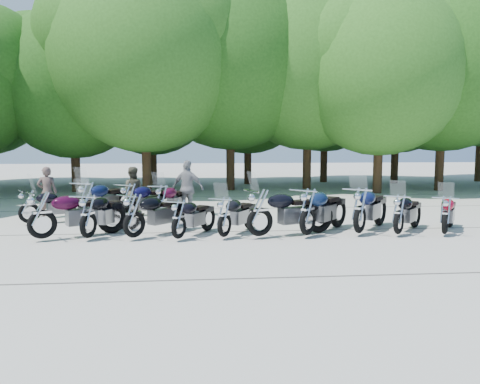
{
  "coord_description": "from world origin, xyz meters",
  "views": [
    {
      "loc": [
        -1.13,
        -11.19,
        2.45
      ],
      "look_at": [
        0.0,
        1.5,
        1.1
      ],
      "focal_mm": 35.0,
      "sensor_mm": 36.0,
      "label": 1
    }
  ],
  "objects": [
    {
      "name": "ground",
      "position": [
        0.0,
        0.0,
        0.0
      ],
      "size": [
        90.0,
        90.0,
        0.0
      ],
      "primitive_type": "plane",
      "color": "#A6A295",
      "rests_on": "ground"
    },
    {
      "name": "tree_2",
      "position": [
        -7.25,
        12.84,
        5.31
      ],
      "size": [
        7.31,
        7.31,
        8.97
      ],
      "color": "#3A2614",
      "rests_on": "ground"
    },
    {
      "name": "tree_3",
      "position": [
        -3.57,
        11.24,
        6.32
      ],
      "size": [
        8.7,
        8.7,
        10.67
      ],
      "color": "#3A2614",
      "rests_on": "ground"
    },
    {
      "name": "tree_4",
      "position": [
        0.54,
        13.09,
        6.64
      ],
      "size": [
        9.13,
        9.13,
        11.2
      ],
      "color": "#3A2614",
      "rests_on": "ground"
    },
    {
      "name": "tree_5",
      "position": [
        4.61,
        13.2,
        6.57
      ],
      "size": [
        9.04,
        9.04,
        11.1
      ],
      "color": "#3A2614",
      "rests_on": "ground"
    },
    {
      "name": "tree_6",
      "position": [
        7.55,
        10.82,
        5.81
      ],
      "size": [
        8.0,
        8.0,
        9.82
      ],
      "color": "#3A2614",
      "rests_on": "ground"
    },
    {
      "name": "tree_7",
      "position": [
        11.2,
        11.78,
        6.39
      ],
      "size": [
        8.79,
        8.79,
        10.79
      ],
      "color": "#3A2614",
      "rests_on": "ground"
    },
    {
      "name": "tree_10",
      "position": [
        -8.29,
        16.97,
        5.66
      ],
      "size": [
        7.78,
        7.78,
        9.55
      ],
      "color": "#3A2614",
      "rests_on": "ground"
    },
    {
      "name": "tree_11",
      "position": [
        -3.76,
        16.43,
        5.49
      ],
      "size": [
        7.56,
        7.56,
        9.28
      ],
      "color": "#3A2614",
      "rests_on": "ground"
    },
    {
      "name": "tree_12",
      "position": [
        1.8,
        16.47,
        5.72
      ],
      "size": [
        7.88,
        7.88,
        9.67
      ],
      "color": "#3A2614",
      "rests_on": "ground"
    },
    {
      "name": "tree_13",
      "position": [
        6.69,
        17.47,
        6.04
      ],
      "size": [
        8.31,
        8.31,
        10.2
      ],
      "color": "#3A2614",
      "rests_on": "ground"
    },
    {
      "name": "tree_14",
      "position": [
        10.68,
        16.09,
        5.83
      ],
      "size": [
        8.02,
        8.02,
        9.84
      ],
      "color": "#3A2614",
      "rests_on": "ground"
    },
    {
      "name": "motorcycle_0",
      "position": [
        -5.01,
        0.64,
        0.71
      ],
      "size": [
        2.53,
        1.95,
        1.41
      ],
      "primitive_type": null,
      "rotation": [
        0.0,
        0.0,
        2.12
      ],
      "color": "#30061E",
      "rests_on": "ground"
    },
    {
      "name": "motorcycle_1",
      "position": [
        -3.9,
        0.66,
        0.66
      ],
      "size": [
        1.47,
        2.42,
        1.31
      ],
      "primitive_type": null,
      "rotation": [
        0.0,
        0.0,
        2.79
      ],
      "color": "black",
      "rests_on": "ground"
    },
    {
      "name": "motorcycle_2",
      "position": [
        -2.75,
        0.59,
        0.67
      ],
      "size": [
        2.12,
        2.22,
        1.33
      ],
      "primitive_type": null,
      "rotation": [
        0.0,
        0.0,
        2.4
      ],
      "color": "black",
      "rests_on": "ground"
    },
    {
      "name": "motorcycle_3",
      "position": [
        -1.63,
        0.39,
        0.59
      ],
      "size": [
        1.59,
        2.11,
        1.17
      ],
      "primitive_type": null,
      "rotation": [
        0.0,
        0.0,
        2.62
      ],
      "color": "black",
      "rests_on": "ground"
    },
    {
      "name": "motorcycle_4",
      "position": [
        -0.49,
        0.5,
        0.61
      ],
      "size": [
        1.69,
        2.18,
        1.22
      ],
      "primitive_type": null,
      "rotation": [
        0.0,
        0.0,
        2.59
      ],
      "color": "black",
      "rests_on": "ground"
    },
    {
      "name": "motorcycle_5",
      "position": [
        0.41,
        0.46,
        0.72
      ],
      "size": [
        2.67,
        1.66,
        1.45
      ],
      "primitive_type": null,
      "rotation": [
        0.0,
        0.0,
        1.94
      ],
      "color": "black",
      "rests_on": "ground"
    },
    {
      "name": "motorcycle_6",
      "position": [
        1.66,
        0.5,
        0.72
      ],
      "size": [
        2.28,
        2.44,
        1.45
      ],
      "primitive_type": null,
      "rotation": [
        0.0,
        0.0,
        2.42
      ],
      "color": "#0D1B3A",
      "rests_on": "ground"
    },
    {
      "name": "motorcycle_7",
      "position": [
        3.09,
        0.63,
        0.72
      ],
      "size": [
        2.18,
        2.5,
        1.45
      ],
      "primitive_type": null,
      "rotation": [
        0.0,
        0.0,
        2.48
      ],
      "color": "#0E163E",
      "rests_on": "ground"
    },
    {
      "name": "motorcycle_8",
      "position": [
        4.07,
        0.45,
        0.62
      ],
      "size": [
        1.94,
        2.12,
        1.25
      ],
      "primitive_type": null,
      "rotation": [
        0.0,
        0.0,
        2.44
      ],
      "color": "black",
      "rests_on": "ground"
    },
    {
      "name": "motorcycle_9",
      "position": [
        5.3,
        0.37,
        0.6
      ],
      "size": [
        1.73,
        2.12,
        1.2
      ],
      "primitive_type": null,
      "rotation": [
        0.0,
        0.0,
        2.55
      ],
      "color": "maroon",
      "rests_on": "ground"
    },
    {
      "name": "motorcycle_10",
      "position": [
        -6.16,
        3.07,
        0.6
      ],
      "size": [
        2.18,
        1.58,
        1.2
      ],
      "primitive_type": null,
      "rotation": [
        0.0,
        0.0,
        2.07
      ],
      "color": "black",
      "rests_on": "ground"
    },
    {
      "name": "motorcycle_11",
      "position": [
        -4.49,
        3.12,
        0.73
      ],
      "size": [
        1.84,
        2.65,
        1.45
      ],
      "primitive_type": null,
      "rotation": [
        0.0,
        0.0,
        2.68
      ],
      "color": "#0D163B",
      "rests_on": "ground"
    },
    {
      "name": "motorcycle_12",
      "position": [
        -3.24,
        3.16,
        0.69
      ],
      "size": [
        2.04,
        2.41,
        1.38
      ],
      "primitive_type": null,
      "rotation": [
        0.0,
        0.0,
        2.51
      ],
      "color": "black",
      "rests_on": "ground"
    },
    {
      "name": "motorcycle_13",
      "position": [
        -2.27,
        3.31,
        0.65
      ],
      "size": [
        1.56,
        2.39,
        1.3
      ],
      "primitive_type": null,
      "rotation": [
        0.0,
        0.0,
        2.73
      ],
      "color": "#3D0820",
      "rests_on": "ground"
    },
    {
      "name": "rider_0",
      "position": [
        -6.04,
        4.42,
        0.84
      ],
      "size": [
        0.66,
        0.49,
        1.68
      ],
      "primitive_type": "imported",
      "rotation": [
        0.0,
        0.0,
        3.28
      ],
      "color": "brown",
      "rests_on": "ground"
    },
    {
      "name": "rider_1",
      "position": [
        -3.35,
        4.62,
        0.82
      ],
      "size": [
        0.83,
        0.66,
        1.65
      ],
      "primitive_type": "imported",
      "rotation": [
        0.0,
        0.0,
        3.18
      ],
      "color": "#4F4A38",
      "rests_on": "ground"
    },
    {
      "name": "rider_2",
      "position": [
        -1.49,
        4.37,
        0.93
      ],
      "size": [
        1.19,
        0.83,
        1.87
      ],
      "primitive_type": "imported",
      "rotation": [
        0.0,
        0.0,
        2.76
      ],
      "color": "gray",
      "rests_on": "ground"
    }
  ]
}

